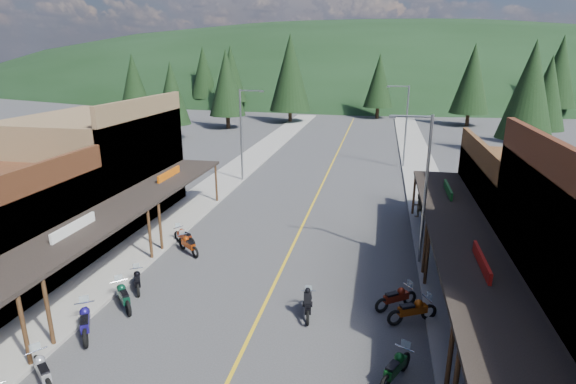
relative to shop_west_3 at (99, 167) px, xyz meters
The scene contains 32 objects.
ground 18.17m from the shop_west_3, 39.34° to the right, with size 220.00×220.00×0.00m, color #38383A.
centerline 16.67m from the shop_west_3, 32.26° to the left, with size 0.15×90.00×0.01m, color gold.
sidewalk_west 10.65m from the shop_west_3, 59.70° to the left, with size 3.40×94.00×0.15m, color gray.
sidewalk_east 24.35m from the shop_west_3, 21.15° to the left, with size 3.40×94.00×0.15m, color gray.
shop_west_3 is the anchor object (origin of this frame).
shop_east_3 27.56m from the shop_west_3, ahead, with size 10.90×10.20×6.20m.
streetlight_1 12.73m from the shop_west_3, 57.44° to the left, with size 2.16×0.18×8.00m.
streetlight_2 21.02m from the shop_west_3, ahead, with size 2.16×0.18×8.00m.
streetlight_3 27.94m from the shop_west_3, 42.04° to the left, with size 2.16×0.18×8.00m.
ridge_hill 124.52m from the shop_west_3, 83.64° to the left, with size 310.00×140.00×60.00m, color black.
pine_0 57.15m from the shop_west_3, 117.34° to the left, with size 5.04×5.04×11.00m.
pine_1 59.70m from the shop_west_3, 99.87° to the left, with size 5.88×5.88×12.50m.
pine_2 47.07m from the shop_west_3, 85.37° to the left, with size 6.72×6.72×14.00m.
pine_3 57.59m from the shop_west_3, 71.99° to the left, with size 5.04×5.04×11.00m.
pine_4 58.27m from the shop_west_3, 56.87° to the left, with size 5.88×5.88×12.50m.
pine_5 77.38m from the shop_west_3, 51.79° to the left, with size 6.72×6.72×14.00m.
pine_7 67.32m from the shop_west_3, 105.72° to the left, with size 5.88×5.88×12.50m.
pine_8 29.95m from the shop_west_3, 105.97° to the left, with size 4.48×4.48×10.00m.
pine_9 50.71m from the shop_west_3, 41.73° to the left, with size 4.93×4.93×10.80m.
pine_10 39.07m from the shop_west_3, 96.22° to the left, with size 5.38×5.38×11.60m.
pine_11 43.22m from the shop_west_3, 38.32° to the left, with size 5.82×5.82×12.40m.
bike_west_6 17.48m from the shop_west_3, 63.37° to the right, with size 0.72×2.16×1.23m, color #99999E, non-canonical shape.
bike_west_7 14.85m from the shop_west_3, 59.64° to the right, with size 0.78×2.34×1.34m, color navy, non-canonical shape.
bike_west_8 13.30m from the shop_west_3, 53.39° to the right, with size 0.74×2.21×1.26m, color #0B3A26, non-canonical shape.
bike_west_9 11.98m from the shop_west_3, 49.61° to the right, with size 0.62×1.87×1.07m, color black, non-canonical shape.
bike_west_10 9.84m from the shop_west_3, 28.89° to the right, with size 0.70×2.11×1.20m, color #9E360B, non-canonical shape.
bike_west_11 8.76m from the shop_west_3, 24.63° to the right, with size 0.68×2.05×1.17m, color maroon, non-canonical shape.
bike_east_7 23.46m from the shop_west_3, 33.48° to the right, with size 0.71×2.14×1.22m, color #0C3F16, non-canonical shape.
bike_east_8 22.31m from the shop_west_3, 24.13° to the right, with size 0.74×2.22×1.27m, color #983F0A, non-canonical shape.
bike_east_9 21.36m from the shop_west_3, 22.43° to the right, with size 0.70×2.10×1.20m, color maroon, non-canonical shape.
rider_on_bike 18.67m from the shop_west_3, 30.74° to the right, with size 0.89×1.99×1.46m.
pedestrian_east_b 21.82m from the shop_west_3, 10.65° to the left, with size 0.80×0.46×1.65m, color brown.
Camera 1 is at (4.63, -14.88, 10.80)m, focal length 28.00 mm.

